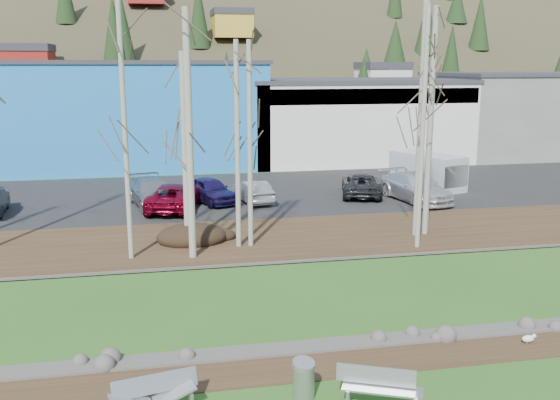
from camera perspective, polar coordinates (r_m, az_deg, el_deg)
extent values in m
cube|color=#382616|center=(17.65, 4.76, -14.61)|extent=(80.00, 1.80, 0.03)
cube|color=#382616|center=(28.97, -2.00, -3.58)|extent=(80.00, 7.00, 0.15)
cube|color=black|center=(39.08, -4.50, 0.55)|extent=(80.00, 14.00, 0.14)
cube|color=blue|center=(52.18, -13.06, 7.58)|extent=(20.00, 12.00, 8.00)
cube|color=#333338|center=(52.03, -13.29, 12.14)|extent=(20.40, 12.24, 0.30)
cube|color=silver|center=(54.76, 6.30, 7.24)|extent=(18.00, 12.00, 6.50)
cube|color=#333338|center=(54.57, 6.38, 10.80)|extent=(18.36, 12.24, 0.30)
cube|color=navy|center=(49.02, 8.46, 9.35)|extent=(17.64, 0.20, 1.20)
cube|color=slate|center=(61.47, 20.80, 7.30)|extent=(14.00, 12.00, 7.00)
cube|color=#333338|center=(61.31, 21.06, 10.69)|extent=(14.28, 12.24, 0.30)
cube|color=#A3A5A8|center=(15.75, 6.31, -17.29)|extent=(0.31, 0.56, 0.46)
cube|color=#A3A5A8|center=(15.61, 8.76, -15.56)|extent=(1.78, 0.88, 0.42)
cube|color=#A3A5A8|center=(15.59, 9.34, -16.72)|extent=(1.94, 1.25, 0.05)
cube|color=#A3A5A8|center=(15.66, -8.36, -17.47)|extent=(0.22, 0.62, 0.49)
cube|color=#A3A5A8|center=(15.51, -11.37, -16.13)|extent=(2.01, 0.65, 0.44)
cube|color=#A5A8AA|center=(15.50, -9.64, -17.02)|extent=(1.07, 0.76, 0.36)
cylinder|color=#A3A5A8|center=(15.76, 2.16, -16.25)|extent=(0.66, 0.66, 0.92)
cylinder|color=gold|center=(19.96, 21.68, -12.06)|extent=(0.01, 0.01, 0.11)
cylinder|color=gold|center=(20.01, 21.58, -11.99)|extent=(0.01, 0.01, 0.11)
ellipsoid|color=white|center=(19.95, 21.73, -11.70)|extent=(0.38, 0.21, 0.21)
cube|color=gray|center=(19.94, 21.74, -11.58)|extent=(0.26, 0.17, 0.02)
sphere|color=white|center=(19.96, 22.21, -11.43)|extent=(0.12, 0.12, 0.12)
cone|color=gold|center=(19.98, 22.42, -11.42)|extent=(0.07, 0.05, 0.03)
ellipsoid|color=black|center=(28.42, -8.07, -3.20)|extent=(3.16, 2.23, 0.62)
cylinder|color=#AEA89C|center=(27.50, -8.69, 4.54)|extent=(0.28, 0.28, 8.41)
cylinder|color=#AEA89C|center=(25.62, -14.00, 6.10)|extent=(0.21, 0.21, 10.48)
cylinder|color=#AEA89C|center=(25.29, -8.30, 5.73)|extent=(0.29, 0.29, 10.02)
cylinder|color=#AEA89C|center=(26.81, -2.78, 4.97)|extent=(0.22, 0.22, 8.86)
cylinder|color=#AEA89C|center=(27.19, 12.91, 6.25)|extent=(0.21, 0.21, 10.26)
cylinder|color=#AEA89C|center=(29.14, 12.79, 7.52)|extent=(0.31, 0.31, 11.15)
cylinder|color=#AEA89C|center=(29.59, 13.48, 5.44)|extent=(0.25, 0.25, 8.97)
cylinder|color=#AEA89C|center=(29.88, 13.60, 6.90)|extent=(0.27, 0.27, 10.42)
cylinder|color=#AEA89C|center=(26.74, -3.92, 4.93)|extent=(0.22, 0.22, 8.86)
imported|color=maroon|center=(34.82, -9.68, 0.30)|extent=(3.54, 5.66, 1.46)
imported|color=gray|center=(35.88, -11.54, 0.67)|extent=(3.33, 5.73, 1.56)
imported|color=#221851|center=(36.34, -6.40, 0.90)|extent=(3.28, 4.60, 1.46)
imported|color=#A8A7AA|center=(36.24, -2.51, 0.80)|extent=(2.05, 4.10, 1.29)
imported|color=#2A2B2D|center=(38.41, 7.43, 1.43)|extent=(3.59, 5.41, 1.38)
imported|color=silver|center=(37.42, 12.27, 1.15)|extent=(3.18, 5.85, 1.61)
cube|color=white|center=(41.58, 13.30, 2.62)|extent=(3.70, 5.49, 2.22)
cube|color=black|center=(40.19, 15.28, 2.19)|extent=(2.25, 1.67, 1.37)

